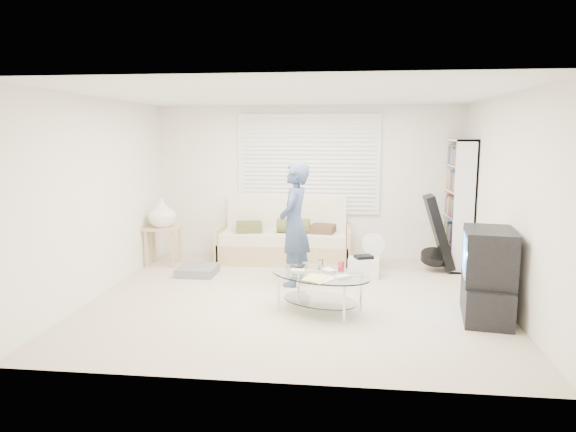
# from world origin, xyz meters

# --- Properties ---
(ground) EXTENTS (5.00, 5.00, 0.00)m
(ground) POSITION_xyz_m (0.00, 0.00, 0.00)
(ground) COLOR beige
(ground) RESTS_ON ground
(room_shell) EXTENTS (5.02, 4.52, 2.51)m
(room_shell) POSITION_xyz_m (0.00, 0.48, 1.63)
(room_shell) COLOR white
(room_shell) RESTS_ON ground
(window_blinds) EXTENTS (2.32, 0.08, 1.62)m
(window_blinds) POSITION_xyz_m (0.00, 2.20, 1.55)
(window_blinds) COLOR silver
(window_blinds) RESTS_ON ground
(futon_sofa) EXTENTS (2.12, 0.85, 1.03)m
(futon_sofa) POSITION_xyz_m (-0.35, 1.87, 0.34)
(futon_sofa) COLOR tan
(futon_sofa) RESTS_ON ground
(grey_floor_pillow) EXTENTS (0.54, 0.54, 0.12)m
(grey_floor_pillow) POSITION_xyz_m (-1.53, 0.92, 0.06)
(grey_floor_pillow) COLOR slate
(grey_floor_pillow) RESTS_ON ground
(side_table) EXTENTS (0.53, 0.43, 1.06)m
(side_table) POSITION_xyz_m (-2.22, 1.42, 0.78)
(side_table) COLOR tan
(side_table) RESTS_ON ground
(bookshelf) EXTENTS (0.31, 0.83, 1.96)m
(bookshelf) POSITION_xyz_m (2.32, 1.78, 0.98)
(bookshelf) COLOR white
(bookshelf) RESTS_ON ground
(guitar_case) EXTENTS (0.48, 0.42, 1.12)m
(guitar_case) POSITION_xyz_m (2.00, 1.51, 0.51)
(guitar_case) COLOR black
(guitar_case) RESTS_ON ground
(floor_fan) EXTENTS (0.35, 0.23, 0.58)m
(floor_fan) POSITION_xyz_m (1.04, 1.46, 0.34)
(floor_fan) COLOR white
(floor_fan) RESTS_ON ground
(storage_bin) EXTENTS (0.46, 0.34, 0.31)m
(storage_bin) POSITION_xyz_m (0.89, 1.10, 0.14)
(storage_bin) COLOR white
(storage_bin) RESTS_ON ground
(tv_unit) EXTENTS (0.63, 0.99, 1.01)m
(tv_unit) POSITION_xyz_m (2.20, -0.46, 0.49)
(tv_unit) COLOR black
(tv_unit) RESTS_ON ground
(coffee_table) EXTENTS (1.42, 1.20, 0.57)m
(coffee_table) POSITION_xyz_m (0.34, -0.46, 0.36)
(coffee_table) COLOR silver
(coffee_table) RESTS_ON ground
(standing_person) EXTENTS (0.50, 0.67, 1.67)m
(standing_person) POSITION_xyz_m (-0.07, 0.59, 0.83)
(standing_person) COLOR navy
(standing_person) RESTS_ON ground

